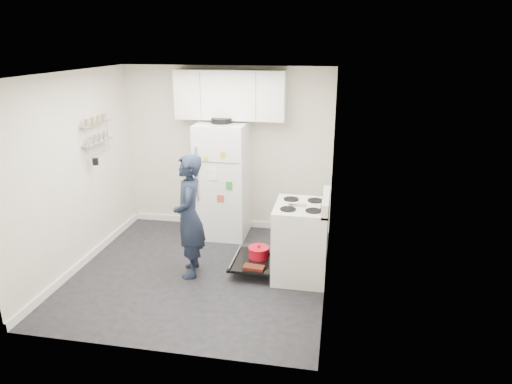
% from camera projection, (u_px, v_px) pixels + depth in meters
% --- Properties ---
extents(room, '(3.21, 3.21, 2.51)m').
position_uv_depth(room, '(195.00, 182.00, 5.55)').
color(room, black).
rests_on(room, ground).
extents(electric_range, '(0.66, 0.76, 1.10)m').
position_uv_depth(electric_range, '(300.00, 241.00, 5.68)').
color(electric_range, silver).
rests_on(electric_range, ground).
extents(open_oven_door, '(0.55, 0.70, 0.22)m').
position_uv_depth(open_oven_door, '(256.00, 257.00, 5.89)').
color(open_oven_door, black).
rests_on(open_oven_door, ground).
extents(refrigerator, '(0.72, 0.74, 1.79)m').
position_uv_depth(refrigerator, '(223.00, 180.00, 6.79)').
color(refrigerator, silver).
rests_on(refrigerator, ground).
extents(upper_cabinets, '(1.60, 0.33, 0.70)m').
position_uv_depth(upper_cabinets, '(230.00, 95.00, 6.55)').
color(upper_cabinets, silver).
rests_on(upper_cabinets, room).
extents(wall_shelf_rack, '(0.14, 0.60, 0.61)m').
position_uv_depth(wall_shelf_rack, '(97.00, 133.00, 6.09)').
color(wall_shelf_rack, '#B2B2B7').
rests_on(wall_shelf_rack, room).
extents(person, '(0.50, 0.65, 1.57)m').
position_uv_depth(person, '(189.00, 216.00, 5.63)').
color(person, '#151D30').
rests_on(person, ground).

